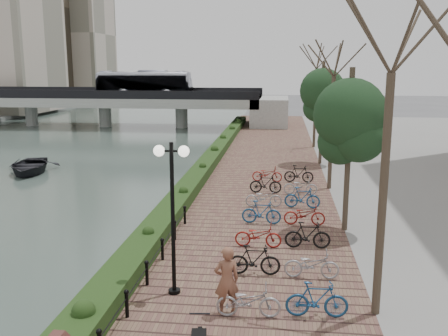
# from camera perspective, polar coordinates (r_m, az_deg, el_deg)

# --- Properties ---
(river_water) EXTENTS (30.00, 130.00, 0.02)m
(river_water) POSITION_cam_1_polar(r_m,az_deg,el_deg) (41.79, -22.65, 1.07)
(river_water) COLOR #43544A
(river_water) RESTS_ON ground
(promenade) EXTENTS (8.00, 75.00, 0.50)m
(promenade) POSITION_cam_1_polar(r_m,az_deg,el_deg) (29.15, 3.77, -1.86)
(promenade) COLOR brown
(promenade) RESTS_ON ground
(hedge) EXTENTS (1.10, 56.00, 0.60)m
(hedge) POSITION_cam_1_polar(r_m,az_deg,el_deg) (31.79, -2.12, 0.32)
(hedge) COLOR #213D16
(hedge) RESTS_ON promenade
(chain_fence) EXTENTS (0.10, 14.10, 0.70)m
(chain_fence) POSITION_cam_1_polar(r_m,az_deg,el_deg) (14.78, -9.85, -13.41)
(chain_fence) COLOR black
(chain_fence) RESTS_ON promenade
(lamppost) EXTENTS (1.02, 0.32, 4.49)m
(lamppost) POSITION_cam_1_polar(r_m,az_deg,el_deg) (14.11, -5.96, -1.94)
(lamppost) COLOR black
(lamppost) RESTS_ON promenade
(pedestrian) EXTENTS (0.80, 0.67, 1.89)m
(pedestrian) POSITION_cam_1_polar(r_m,az_deg,el_deg) (13.64, 0.30, -12.70)
(pedestrian) COLOR brown
(pedestrian) RESTS_ON promenade
(bicycle_parking) EXTENTS (2.40, 17.32, 1.00)m
(bicycle_parking) POSITION_cam_1_polar(r_m,az_deg,el_deg) (21.01, 6.71, -5.27)
(bicycle_parking) COLOR #9C9CA1
(bicycle_parking) RESTS_ON promenade
(street_trees) EXTENTS (3.20, 37.12, 6.80)m
(street_trees) POSITION_cam_1_polar(r_m,az_deg,el_deg) (23.87, 12.92, 3.24)
(street_trees) COLOR #3E3424
(street_trees) RESTS_ON promenade
(bridge) EXTENTS (36.00, 10.77, 6.50)m
(bridge) POSITION_cam_1_polar(r_m,az_deg,el_deg) (59.19, -12.61, 7.85)
(bridge) COLOR gray
(bridge) RESTS_ON ground
(boat) EXTENTS (4.49, 5.46, 0.98)m
(boat) POSITION_cam_1_polar(r_m,az_deg,el_deg) (35.51, -21.38, 0.25)
(boat) COLOR black
(boat) RESTS_ON river_water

